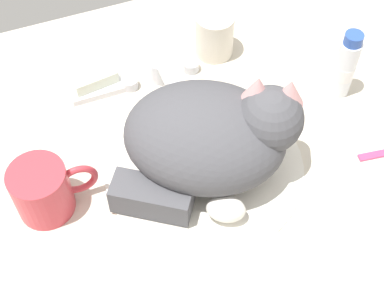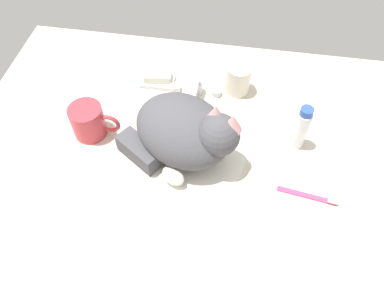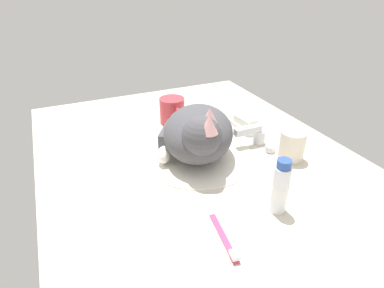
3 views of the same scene
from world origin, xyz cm
name	(u,v)px [view 2 (image 2 of 3)]	position (x,y,z in cm)	size (l,w,h in cm)	color
ground_plane	(183,153)	(0.00, 0.00, -1.50)	(110.00, 82.50, 3.00)	beige
sink_basin	(183,149)	(0.00, 0.00, 0.30)	(30.57, 30.57, 0.61)	white
faucet	(195,89)	(0.00, 18.57, 2.63)	(13.94, 10.14, 6.04)	silver
cat	(186,132)	(0.97, -0.70, 7.87)	(30.50, 27.27, 16.78)	#4C4C51
coffee_mug	(89,121)	(-23.55, 1.71, 4.24)	(12.24, 8.16, 8.49)	#C63842
rinse_cup	(238,79)	(11.00, 22.50, 4.06)	(6.71, 6.71, 8.13)	silver
soap_dish	(158,81)	(-11.08, 22.04, 0.60)	(9.00, 6.40, 1.20)	white
soap_bar	(158,76)	(-11.08, 22.04, 2.28)	(7.42, 4.12, 2.17)	silver
toothpaste_bottle	(301,129)	(26.98, 6.16, 5.89)	(3.53, 3.53, 12.69)	white
toothbrush	(311,196)	(30.33, -8.47, 0.53)	(13.31, 3.16, 1.60)	#D83F72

